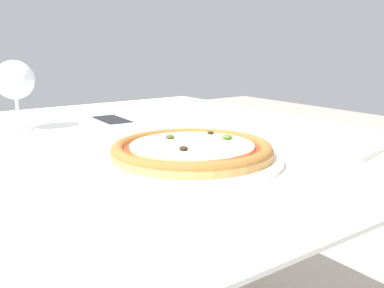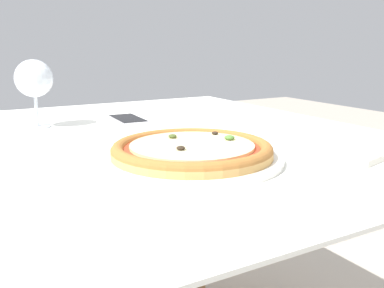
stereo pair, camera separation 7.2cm
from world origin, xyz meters
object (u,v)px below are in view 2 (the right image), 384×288
(wine_glass_far_left, at_px, (34,80))
(cell_phone, at_px, (128,120))
(dining_table, at_px, (98,181))
(pizza_plate, at_px, (192,152))

(wine_glass_far_left, height_order, cell_phone, wine_glass_far_left)
(cell_phone, bearing_deg, wine_glass_far_left, 168.99)
(wine_glass_far_left, bearing_deg, cell_phone, -11.01)
(dining_table, xyz_separation_m, wine_glass_far_left, (-0.07, 0.23, 0.20))
(dining_table, height_order, cell_phone, cell_phone)
(dining_table, relative_size, pizza_plate, 3.95)
(dining_table, distance_m, pizza_plate, 0.26)
(dining_table, xyz_separation_m, cell_phone, (0.14, 0.18, 0.09))
(wine_glass_far_left, bearing_deg, dining_table, -72.06)
(dining_table, bearing_deg, pizza_plate, -65.83)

